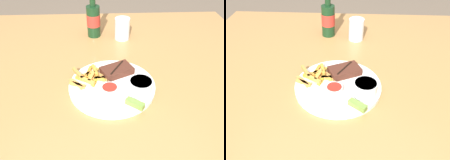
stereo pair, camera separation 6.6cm
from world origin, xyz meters
TOP-DOWN VIEW (x-y plane):
  - dining_table at (0.00, 0.00)m, footprint 1.45×1.50m
  - dinner_plate at (0.00, 0.00)m, footprint 0.33×0.33m
  - steak_portion at (0.02, 0.07)m, footprint 0.14×0.12m
  - fries_pile at (-0.08, 0.03)m, footprint 0.17×0.14m
  - coleslaw_cup at (0.10, -0.05)m, footprint 0.08×0.08m
  - dipping_sauce_cup at (-0.01, -0.05)m, footprint 0.06×0.06m
  - pickle_spear at (0.07, -0.12)m, footprint 0.07×0.06m
  - fork_utensil at (-0.09, -0.01)m, footprint 0.13×0.03m
  - beer_bottle at (-0.08, 0.44)m, footprint 0.07×0.07m
  - drinking_glass at (0.07, 0.40)m, footprint 0.08×0.08m

SIDE VIEW (x-z plane):
  - dining_table at x=0.00m, z-range 0.31..1.05m
  - dinner_plate at x=0.00m, z-range 0.74..0.76m
  - fork_utensil at x=-0.09m, z-range 0.76..0.76m
  - fries_pile at x=-0.08m, z-range 0.75..0.78m
  - pickle_spear at x=0.07m, z-range 0.76..0.78m
  - steak_portion at x=0.02m, z-range 0.76..0.79m
  - dipping_sauce_cup at x=-0.01m, z-range 0.76..0.78m
  - coleslaw_cup at x=0.10m, z-range 0.76..0.81m
  - drinking_glass at x=0.07m, z-range 0.74..0.85m
  - beer_bottle at x=-0.08m, z-range 0.70..0.96m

